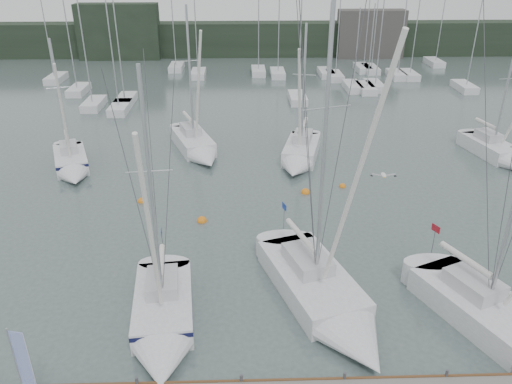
# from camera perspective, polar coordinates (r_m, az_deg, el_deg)

# --- Properties ---
(ground) EXTENTS (160.00, 160.00, 0.00)m
(ground) POSITION_cam_1_polar(r_m,az_deg,el_deg) (23.85, 3.24, -14.17)
(ground) COLOR #485755
(ground) RESTS_ON ground
(far_treeline) EXTENTS (90.00, 4.00, 5.00)m
(far_treeline) POSITION_cam_1_polar(r_m,az_deg,el_deg) (81.13, -0.45, 17.07)
(far_treeline) COLOR black
(far_treeline) RESTS_ON ground
(far_building_left) EXTENTS (12.00, 3.00, 8.00)m
(far_building_left) POSITION_cam_1_polar(r_m,az_deg,el_deg) (80.96, -15.41, 17.24)
(far_building_left) COLOR black
(far_building_left) RESTS_ON ground
(far_building_right) EXTENTS (10.00, 3.00, 7.00)m
(far_building_right) POSITION_cam_1_polar(r_m,az_deg,el_deg) (81.44, 12.95, 17.19)
(far_building_right) COLOR #413E3B
(far_building_right) RESTS_ON ground
(mast_forest) EXTENTS (53.33, 25.92, 14.34)m
(mast_forest) POSITION_cam_1_polar(r_m,az_deg,el_deg) (64.09, 3.26, 12.70)
(mast_forest) COLOR silver
(mast_forest) RESTS_ON ground
(sailboat_near_left) EXTENTS (3.44, 8.04, 12.56)m
(sailboat_near_left) POSITION_cam_1_polar(r_m,az_deg,el_deg) (23.02, -10.60, -14.65)
(sailboat_near_left) COLOR silver
(sailboat_near_left) RESTS_ON ground
(sailboat_near_center) EXTENTS (5.99, 10.13, 16.23)m
(sailboat_near_center) POSITION_cam_1_polar(r_m,az_deg,el_deg) (23.79, 8.58, -12.86)
(sailboat_near_center) COLOR silver
(sailboat_near_center) RESTS_ON ground
(sailboat_mid_a) EXTENTS (4.59, 7.32, 10.49)m
(sailboat_mid_a) POSITION_cam_1_polar(r_m,az_deg,el_deg) (40.36, -20.30, 2.89)
(sailboat_mid_a) COLOR silver
(sailboat_mid_a) RESTS_ON ground
(sailboat_mid_b) EXTENTS (5.13, 8.59, 12.38)m
(sailboat_mid_b) POSITION_cam_1_polar(r_m,az_deg,el_deg) (41.44, -6.67, 5.02)
(sailboat_mid_b) COLOR silver
(sailboat_mid_b) RESTS_ON ground
(sailboat_mid_c) EXTENTS (4.25, 7.97, 11.30)m
(sailboat_mid_c) POSITION_cam_1_polar(r_m,az_deg,el_deg) (39.49, 4.96, 4.05)
(sailboat_mid_c) COLOR silver
(sailboat_mid_c) RESTS_ON ground
(sailboat_mid_e) EXTENTS (3.86, 7.73, 10.61)m
(sailboat_mid_e) POSITION_cam_1_polar(r_m,az_deg,el_deg) (44.52, 26.21, 3.90)
(sailboat_mid_e) COLOR silver
(sailboat_mid_e) RESTS_ON ground
(buoy_a) EXTENTS (0.64, 0.64, 0.64)m
(buoy_a) POSITION_cam_1_polar(r_m,az_deg,el_deg) (31.45, -6.20, -3.33)
(buoy_a) COLOR orange
(buoy_a) RESTS_ON ground
(buoy_b) EXTENTS (0.63, 0.63, 0.63)m
(buoy_b) POSITION_cam_1_polar(r_m,az_deg,el_deg) (35.00, 5.67, -0.08)
(buoy_b) COLOR orange
(buoy_b) RESTS_ON ground
(buoy_c) EXTENTS (0.57, 0.57, 0.57)m
(buoy_c) POSITION_cam_1_polar(r_m,az_deg,el_deg) (34.49, -12.89, -1.07)
(buoy_c) COLOR orange
(buoy_c) RESTS_ON ground
(dock_banner) EXTENTS (0.58, 0.16, 3.89)m
(dock_banner) POSITION_cam_1_polar(r_m,az_deg,el_deg) (19.57, -25.20, -17.52)
(dock_banner) COLOR #ABADB3
(dock_banner) RESTS_ON dock
(seagull) EXTENTS (0.90, 0.40, 0.18)m
(seagull) POSITION_cam_1_polar(r_m,az_deg,el_deg) (19.49, 14.36, 1.87)
(seagull) COLOR silver
(seagull) RESTS_ON ground
(buoy_d) EXTENTS (0.50, 0.50, 0.50)m
(buoy_d) POSITION_cam_1_polar(r_m,az_deg,el_deg) (36.24, 9.84, 0.61)
(buoy_d) COLOR orange
(buoy_d) RESTS_ON ground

